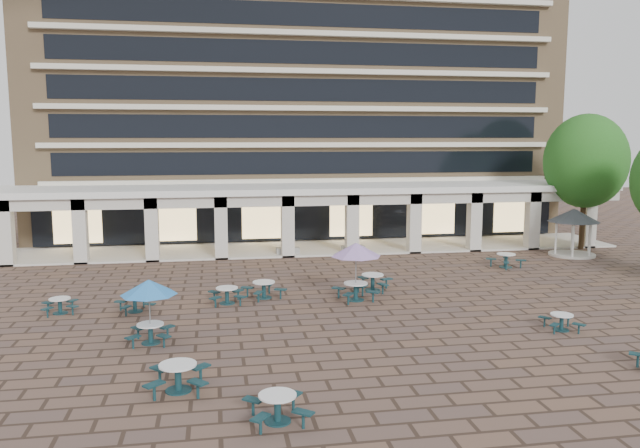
{
  "coord_description": "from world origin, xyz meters",
  "views": [
    {
      "loc": [
        -6.68,
        -26.91,
        7.62
      ],
      "look_at": [
        -1.6,
        3.0,
        3.4
      ],
      "focal_mm": 35.0,
      "sensor_mm": 36.0,
      "label": 1
    }
  ],
  "objects_px": {
    "picnic_table_0": "(278,405)",
    "planter_right": "(353,246)",
    "planter_left": "(288,248)",
    "gazebo": "(574,221)",
    "picnic_table_1": "(178,375)"
  },
  "relations": [
    {
      "from": "picnic_table_0",
      "to": "planter_right",
      "type": "distance_m",
      "value": 25.03
    },
    {
      "from": "picnic_table_0",
      "to": "planter_left",
      "type": "relative_size",
      "value": 1.25
    },
    {
      "from": "gazebo",
      "to": "planter_right",
      "type": "xyz_separation_m",
      "value": [
        -13.87,
        3.22,
        -1.79
      ]
    },
    {
      "from": "picnic_table_0",
      "to": "picnic_table_1",
      "type": "bearing_deg",
      "value": 130.93
    },
    {
      "from": "planter_left",
      "to": "picnic_table_1",
      "type": "bearing_deg",
      "value": -105.31
    },
    {
      "from": "picnic_table_1",
      "to": "planter_left",
      "type": "xyz_separation_m",
      "value": [
        5.84,
        21.33,
        -0.06
      ]
    },
    {
      "from": "gazebo",
      "to": "planter_left",
      "type": "relative_size",
      "value": 2.18
    },
    {
      "from": "gazebo",
      "to": "planter_left",
      "type": "bearing_deg",
      "value": 169.98
    },
    {
      "from": "planter_left",
      "to": "planter_right",
      "type": "height_order",
      "value": "planter_right"
    },
    {
      "from": "picnic_table_0",
      "to": "planter_left",
      "type": "bearing_deg",
      "value": 76.55
    },
    {
      "from": "picnic_table_1",
      "to": "planter_right",
      "type": "bearing_deg",
      "value": 66.98
    },
    {
      "from": "picnic_table_0",
      "to": "planter_left",
      "type": "xyz_separation_m",
      "value": [
        3.08,
        23.9,
        -0.02
      ]
    },
    {
      "from": "picnic_table_0",
      "to": "planter_right",
      "type": "xyz_separation_m",
      "value": [
        7.44,
        23.9,
        0.03
      ]
    },
    {
      "from": "gazebo",
      "to": "picnic_table_0",
      "type": "bearing_deg",
      "value": -135.87
    },
    {
      "from": "planter_right",
      "to": "picnic_table_0",
      "type": "bearing_deg",
      "value": -107.29
    }
  ]
}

